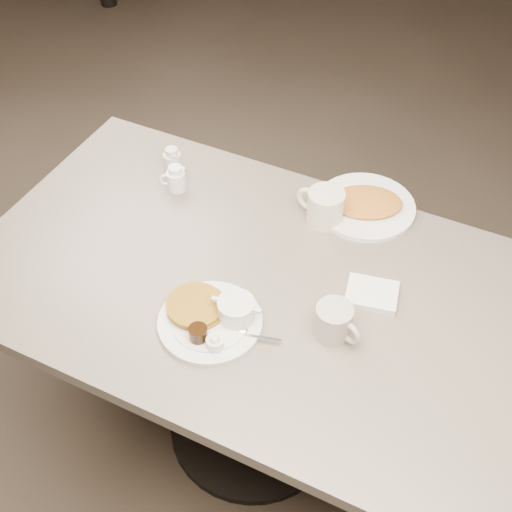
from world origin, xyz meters
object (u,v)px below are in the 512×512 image
at_px(coffee_mug_far, 324,206).
at_px(creamer_left, 176,179).
at_px(diner_table, 253,320).
at_px(creamer_right, 172,160).
at_px(coffee_mug_near, 335,322).
at_px(hash_plate, 365,205).
at_px(main_plate, 213,317).

relative_size(coffee_mug_far, creamer_left, 1.92).
distance_m(diner_table, creamer_right, 0.55).
bearing_deg(creamer_right, coffee_mug_near, -28.80).
relative_size(diner_table, coffee_mug_near, 10.95).
distance_m(coffee_mug_near, hash_plate, 0.47).
xyz_separation_m(coffee_mug_near, creamer_right, (-0.67, 0.37, -0.01)).
distance_m(coffee_mug_near, creamer_left, 0.69).
xyz_separation_m(diner_table, coffee_mug_far, (0.08, 0.29, 0.22)).
distance_m(main_plate, hash_plate, 0.59).
relative_size(main_plate, creamer_right, 4.07).
height_order(diner_table, coffee_mug_near, coffee_mug_near).
height_order(main_plate, hash_plate, main_plate).
relative_size(main_plate, coffee_mug_near, 2.38).
bearing_deg(main_plate, coffee_mug_near, 19.34).
xyz_separation_m(main_plate, coffee_mug_near, (0.28, 0.10, 0.02)).
bearing_deg(coffee_mug_near, creamer_right, 151.20).
bearing_deg(creamer_right, diner_table, -35.43).
bearing_deg(hash_plate, creamer_right, -171.08).
distance_m(diner_table, hash_plate, 0.46).
height_order(diner_table, coffee_mug_far, coffee_mug_far).
bearing_deg(creamer_left, diner_table, -31.93).
bearing_deg(hash_plate, coffee_mug_far, -133.13).
height_order(coffee_mug_near, coffee_mug_far, coffee_mug_far).
distance_m(main_plate, coffee_mug_near, 0.29).
xyz_separation_m(creamer_right, hash_plate, (0.59, 0.09, -0.02)).
xyz_separation_m(diner_table, creamer_right, (-0.42, 0.30, 0.21)).
relative_size(creamer_left, hash_plate, 0.21).
relative_size(diner_table, hash_plate, 3.98).
height_order(coffee_mug_far, creamer_left, coffee_mug_far).
xyz_separation_m(diner_table, main_plate, (-0.02, -0.17, 0.19)).
xyz_separation_m(coffee_mug_near, coffee_mug_far, (-0.17, 0.36, 0.00)).
xyz_separation_m(diner_table, coffee_mug_near, (0.25, -0.07, 0.22)).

